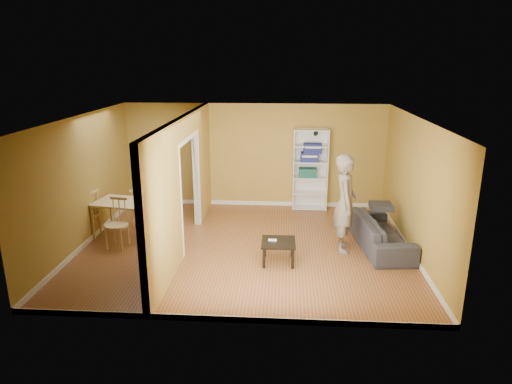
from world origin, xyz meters
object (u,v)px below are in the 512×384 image
coffee_table (279,245)px  dining_table (125,205)px  bookshelf (310,169)px  chair_near (116,224)px  chair_far (140,207)px  chair_left (88,212)px  sofa (381,228)px  person (346,195)px

coffee_table → dining_table: size_ratio=0.51×
bookshelf → chair_near: bookshelf is taller
coffee_table → bookshelf: bearing=77.7°
dining_table → chair_far: chair_far is taller
coffee_table → chair_left: chair_left is taller
dining_table → chair_left: chair_left is taller
dining_table → bookshelf: bearing=28.4°
sofa → person: 1.06m
chair_near → coffee_table: bearing=-1.7°
coffee_table → chair_left: 4.24m
person → chair_far: 4.61m
sofa → chair_near: (-5.26, -0.37, 0.10)m
person → chair_near: (-4.50, -0.20, -0.63)m
sofa → chair_left: bearing=80.9°
chair_far → sofa: bearing=167.3°
bookshelf → chair_far: 4.20m
bookshelf → coffee_table: bookshelf is taller
chair_left → chair_far: 1.11m
sofa → dining_table: size_ratio=1.72×
dining_table → chair_far: size_ratio=1.39×
chair_left → coffee_table: bearing=91.5°
person → chair_far: person is taller
person → dining_table: size_ratio=1.85×
coffee_table → chair_left: (-4.09, 1.13, 0.15)m
coffee_table → chair_near: bearing=171.6°
person → chair_near: 4.55m
coffee_table → chair_far: 3.61m
sofa → chair_left: size_ratio=2.11×
person → chair_far: (-4.43, 1.07, -0.69)m
coffee_table → chair_near: chair_near is taller
sofa → coffee_table: size_ratio=3.38×
sofa → chair_near: bearing=87.6°
sofa → coffee_table: sofa is taller
chair_far → person: bearing=163.6°
coffee_table → chair_near: 3.27m
bookshelf → dining_table: 4.55m
sofa → person: bearing=96.1°
person → coffee_table: 1.64m
person → bookshelf: bearing=16.6°
person → dining_table: person is taller
coffee_table → chair_near: (-3.23, 0.47, 0.15)m
dining_table → chair_far: (0.11, 0.62, -0.24)m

